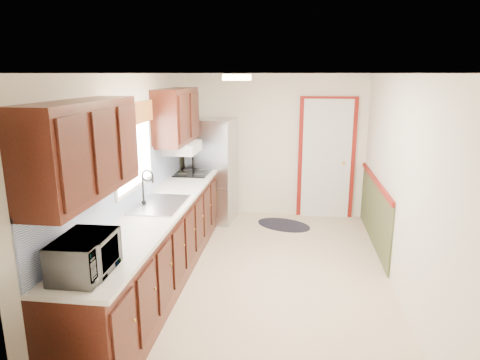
# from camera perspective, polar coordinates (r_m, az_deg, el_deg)

# --- Properties ---
(room_shell) EXTENTS (3.20, 5.20, 2.52)m
(room_shell) POSITION_cam_1_polar(r_m,az_deg,el_deg) (4.87, 3.43, -0.27)
(room_shell) COLOR beige
(room_shell) RESTS_ON ground
(kitchen_run) EXTENTS (0.63, 4.00, 2.20)m
(kitchen_run) POSITION_cam_1_polar(r_m,az_deg,el_deg) (4.94, -11.39, -5.03)
(kitchen_run) COLOR #38140C
(kitchen_run) RESTS_ON ground
(back_wall_trim) EXTENTS (1.12, 2.30, 2.08)m
(back_wall_trim) POSITION_cam_1_polar(r_m,az_deg,el_deg) (7.11, 12.67, 1.42)
(back_wall_trim) COLOR maroon
(back_wall_trim) RESTS_ON ground
(ceiling_fixture) EXTENTS (0.30, 0.30, 0.06)m
(ceiling_fixture) POSITION_cam_1_polar(r_m,az_deg,el_deg) (4.55, -0.42, 13.53)
(ceiling_fixture) COLOR #FFD88C
(ceiling_fixture) RESTS_ON room_shell
(microwave) EXTENTS (0.31, 0.54, 0.36)m
(microwave) POSITION_cam_1_polar(r_m,az_deg,el_deg) (3.39, -20.05, -8.99)
(microwave) COLOR white
(microwave) RESTS_ON kitchen_run
(refrigerator) EXTENTS (0.77, 0.75, 1.69)m
(refrigerator) POSITION_cam_1_polar(r_m,az_deg,el_deg) (7.06, -3.72, 1.29)
(refrigerator) COLOR #B7B7BC
(refrigerator) RESTS_ON ground
(rug) EXTENTS (1.06, 0.90, 0.01)m
(rug) POSITION_cam_1_polar(r_m,az_deg,el_deg) (7.03, 5.84, -5.96)
(rug) COLOR black
(rug) RESTS_ON ground
(cooktop) EXTENTS (0.49, 0.58, 0.02)m
(cooktop) POSITION_cam_1_polar(r_m,az_deg,el_deg) (6.45, -6.32, 0.96)
(cooktop) COLOR black
(cooktop) RESTS_ON kitchen_run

